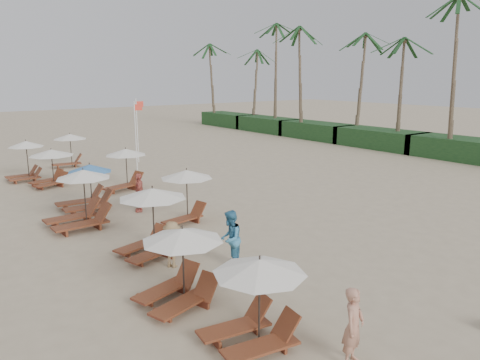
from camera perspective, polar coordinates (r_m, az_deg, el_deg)
ground at (r=16.93m, az=11.21°, el=-8.76°), size 160.00×160.00×0.00m
shrub_hedge at (r=42.38m, az=16.76°, el=4.88°), size 3.20×53.00×1.60m
palm_row at (r=42.69m, az=16.48°, el=17.22°), size 7.00×52.00×12.30m
lounger_station_0 at (r=10.97m, az=1.56°, el=-14.53°), size 2.45×2.20×2.06m
lounger_station_1 at (r=12.89m, az=-7.77°, el=-10.34°), size 2.54×2.24×2.11m
lounger_station_2 at (r=16.31m, az=-11.14°, el=-4.82°), size 2.57×2.35×2.37m
lounger_station_3 at (r=20.18m, az=-19.22°, el=-2.60°), size 2.73×2.21×2.38m
lounger_station_4 at (r=22.72m, az=-18.44°, el=-1.17°), size 2.59×2.05×2.12m
lounger_station_5 at (r=28.33m, az=-22.30°, el=1.68°), size 2.58×2.46×2.08m
lounger_station_6 at (r=30.42m, az=-24.91°, el=2.14°), size 2.30×2.03×2.36m
inland_station_0 at (r=19.75m, az=-6.75°, el=-1.14°), size 2.61×2.24×2.22m
inland_station_1 at (r=26.06m, az=-14.05°, el=1.62°), size 2.83×2.24×2.22m
inland_station_2 at (r=33.98m, az=-20.25°, el=3.87°), size 2.67×2.24×2.22m
beachgoer_near at (r=10.70m, az=13.71°, el=-16.99°), size 0.74×0.61×1.75m
beachgoer_mid_a at (r=15.22m, az=-1.21°, el=-7.21°), size 1.16×1.14×1.88m
beachgoer_mid_b at (r=15.38m, az=-8.31°, el=-7.80°), size 1.01×1.15×1.54m
beachgoer_far_a at (r=21.81m, az=-12.21°, el=-1.49°), size 0.86×1.14×1.80m
flag_pole_near at (r=31.34m, az=-12.61°, el=5.71°), size 0.60×0.08×4.52m
flag_pole_far at (r=34.25m, az=-12.42°, el=6.31°), size 0.60×0.08×4.55m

